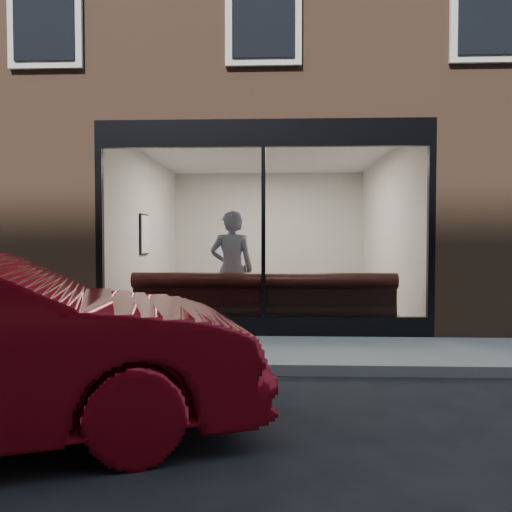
{
  "coord_description": "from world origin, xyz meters",
  "views": [
    {
      "loc": [
        0.17,
        -5.32,
        1.45
      ],
      "look_at": [
        -0.12,
        2.4,
        1.18
      ],
      "focal_mm": 35.0,
      "sensor_mm": 36.0,
      "label": 1
    }
  ],
  "objects_px": {
    "cafe_table_right": "(333,281)",
    "cafe_chair_left": "(238,301)",
    "cafe_table_left": "(175,279)",
    "person": "(232,270)",
    "banquette": "(264,317)"
  },
  "relations": [
    {
      "from": "person",
      "to": "cafe_table_right",
      "type": "relative_size",
      "value": 3.27
    },
    {
      "from": "cafe_table_left",
      "to": "cafe_table_right",
      "type": "distance_m",
      "value": 2.8
    },
    {
      "from": "banquette",
      "to": "cafe_chair_left",
      "type": "xyz_separation_m",
      "value": [
        -0.55,
        1.83,
        0.01
      ]
    },
    {
      "from": "cafe_table_right",
      "to": "cafe_chair_left",
      "type": "height_order",
      "value": "cafe_table_right"
    },
    {
      "from": "cafe_table_left",
      "to": "cafe_table_right",
      "type": "relative_size",
      "value": 1.04
    },
    {
      "from": "cafe_table_left",
      "to": "cafe_table_right",
      "type": "xyz_separation_m",
      "value": [
        2.77,
        -0.39,
        0.0
      ]
    },
    {
      "from": "cafe_table_right",
      "to": "cafe_chair_left",
      "type": "bearing_deg",
      "value": 145.77
    },
    {
      "from": "person",
      "to": "cafe_table_left",
      "type": "height_order",
      "value": "person"
    },
    {
      "from": "banquette",
      "to": "cafe_table_left",
      "type": "height_order",
      "value": "cafe_table_left"
    },
    {
      "from": "banquette",
      "to": "cafe_table_left",
      "type": "xyz_separation_m",
      "value": [
        -1.61,
        1.05,
        0.52
      ]
    },
    {
      "from": "cafe_table_left",
      "to": "person",
      "type": "bearing_deg",
      "value": -36.48
    },
    {
      "from": "cafe_chair_left",
      "to": "banquette",
      "type": "bearing_deg",
      "value": 116.31
    },
    {
      "from": "banquette",
      "to": "cafe_table_left",
      "type": "bearing_deg",
      "value": 146.85
    },
    {
      "from": "person",
      "to": "cafe_table_right",
      "type": "bearing_deg",
      "value": -167.75
    },
    {
      "from": "cafe_table_left",
      "to": "cafe_table_right",
      "type": "bearing_deg",
      "value": -8.01
    }
  ]
}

